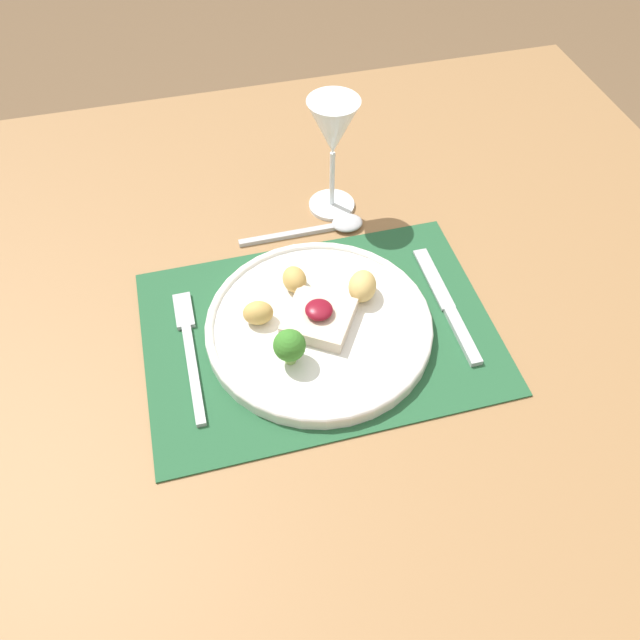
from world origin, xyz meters
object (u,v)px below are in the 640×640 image
fork (189,345)px  wine_glass_near (333,134)px  dinner_plate (319,322)px  spoon (330,226)px  knife (450,311)px

fork → wine_glass_near: size_ratio=1.14×
dinner_plate → spoon: dinner_plate is taller
wine_glass_near → fork: bearing=-138.5°
spoon → dinner_plate: bearing=-112.6°
knife → spoon: size_ratio=1.09×
knife → spoon: 0.23m
dinner_plate → spoon: size_ratio=1.54×
dinner_plate → spoon: bearing=70.7°
knife → fork: bearing=176.2°
fork → wine_glass_near: (0.25, 0.22, 0.13)m
spoon → knife: bearing=-64.1°
fork → spoon: spoon is taller
dinner_plate → knife: 0.18m
spoon → wine_glass_near: size_ratio=1.04×
knife → dinner_plate: bearing=175.9°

